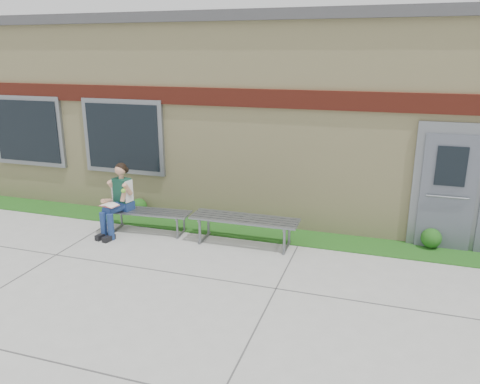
% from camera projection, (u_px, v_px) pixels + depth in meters
% --- Properties ---
extents(ground, '(80.00, 80.00, 0.00)m').
position_uv_depth(ground, '(202.00, 294.00, 6.93)').
color(ground, '#9E9E99').
rests_on(ground, ground).
extents(grass_strip, '(16.00, 0.80, 0.02)m').
position_uv_depth(grass_strip, '(252.00, 232.00, 9.30)').
color(grass_strip, '#245215').
rests_on(grass_strip, ground).
extents(school_building, '(16.20, 6.22, 4.20)m').
position_uv_depth(school_building, '(291.00, 107.00, 11.78)').
color(school_building, beige).
rests_on(school_building, ground).
extents(bench_left, '(1.73, 0.61, 0.44)m').
position_uv_depth(bench_left, '(148.00, 216.00, 9.24)').
color(bench_left, slate).
rests_on(bench_left, ground).
extents(bench_right, '(2.01, 0.58, 0.52)m').
position_uv_depth(bench_right, '(244.00, 224.00, 8.63)').
color(bench_right, slate).
rests_on(bench_right, ground).
extents(girl, '(0.52, 0.90, 1.39)m').
position_uv_depth(girl, '(118.00, 198.00, 9.09)').
color(girl, navy).
rests_on(girl, ground).
extents(shrub_mid, '(0.35, 0.35, 0.35)m').
position_uv_depth(shrub_mid, '(139.00, 206.00, 10.26)').
color(shrub_mid, '#245215').
rests_on(shrub_mid, grass_strip).
extents(shrub_east, '(0.36, 0.36, 0.36)m').
position_uv_depth(shrub_east, '(431.00, 238.00, 8.49)').
color(shrub_east, '#245215').
rests_on(shrub_east, grass_strip).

